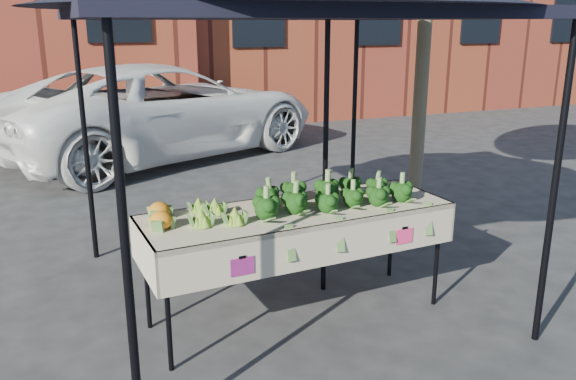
# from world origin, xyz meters

# --- Properties ---
(ground) EXTENTS (90.00, 90.00, 0.00)m
(ground) POSITION_xyz_m (0.00, 0.00, 0.00)
(ground) COLOR #252527
(table) EXTENTS (2.44, 0.94, 0.90)m
(table) POSITION_xyz_m (-0.22, -0.03, 0.45)
(table) COLOR beige
(table) RESTS_ON ground
(canopy) EXTENTS (3.16, 3.16, 2.74)m
(canopy) POSITION_xyz_m (-0.17, 0.40, 1.37)
(canopy) COLOR black
(canopy) RESTS_ON ground
(broccoli_heap) EXTENTS (1.34, 0.54, 0.22)m
(broccoli_heap) POSITION_xyz_m (0.06, -0.01, 1.01)
(broccoli_heap) COLOR black
(broccoli_heap) RESTS_ON table
(romanesco_cluster) EXTENTS (0.40, 0.54, 0.17)m
(romanesco_cluster) POSITION_xyz_m (-0.88, 0.00, 0.99)
(romanesco_cluster) COLOR #8FB538
(romanesco_cluster) RESTS_ON table
(cauliflower_pair) EXTENTS (0.20, 0.40, 0.15)m
(cauliflower_pair) POSITION_xyz_m (-1.25, 0.03, 0.98)
(cauliflower_pair) COLOR orange
(cauliflower_pair) RESTS_ON table
(street_tree) EXTENTS (2.18, 2.18, 4.30)m
(street_tree) POSITION_xyz_m (1.76, 1.29, 2.15)
(street_tree) COLOR #1E4C14
(street_tree) RESTS_ON ground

